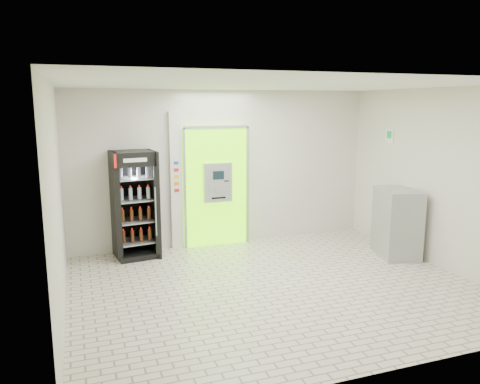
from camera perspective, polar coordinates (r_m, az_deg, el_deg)
name	(u,v)px	position (r m, az deg, el deg)	size (l,w,h in m)	color
ground	(275,286)	(7.27, 4.30, -11.40)	(6.00, 6.00, 0.00)	beige
room_shell	(277,166)	(6.80, 4.51, 3.15)	(6.00, 6.00, 6.00)	beige
atm_assembly	(216,186)	(9.07, -2.92, 0.77)	(1.30, 0.24, 2.33)	#6CEC00
pillar	(176,181)	(8.90, -7.81, 1.33)	(0.22, 0.11, 2.60)	silver
beverage_cooler	(135,207)	(8.58, -12.70, -1.75)	(0.80, 0.75, 1.92)	black
steel_cabinet	(397,223)	(8.95, 18.58, -3.55)	(0.85, 1.05, 1.23)	#999BA0
exit_sign	(390,136)	(9.50, 17.77, 6.50)	(0.02, 0.22, 0.26)	white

